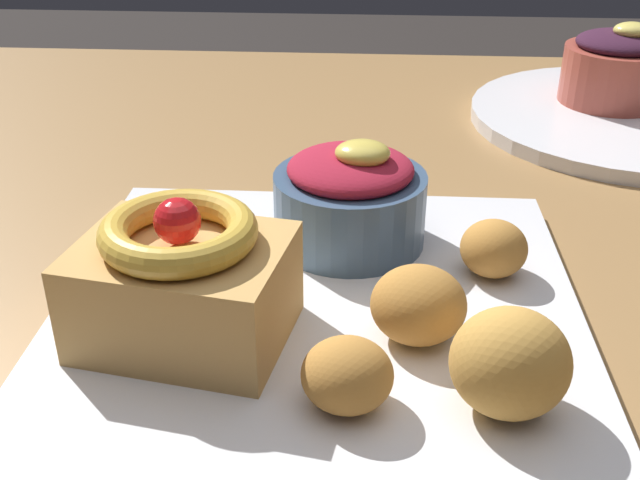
# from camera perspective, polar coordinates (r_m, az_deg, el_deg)

# --- Properties ---
(dining_table) EXTENTS (1.30, 0.91, 0.73)m
(dining_table) POSITION_cam_1_polar(r_m,az_deg,el_deg) (0.55, 4.30, -9.37)
(dining_table) COLOR olive
(dining_table) RESTS_ON ground_plane
(front_plate) EXTENTS (0.28, 0.28, 0.01)m
(front_plate) POSITION_cam_1_polar(r_m,az_deg,el_deg) (0.42, -0.18, -5.44)
(front_plate) COLOR white
(front_plate) RESTS_ON dining_table
(cake_slice) EXTENTS (0.11, 0.09, 0.08)m
(cake_slice) POSITION_cam_1_polar(r_m,az_deg,el_deg) (0.38, -10.05, -2.93)
(cake_slice) COLOR tan
(cake_slice) RESTS_ON front_plate
(berry_ramekin) EXTENTS (0.09, 0.09, 0.07)m
(berry_ramekin) POSITION_cam_1_polar(r_m,az_deg,el_deg) (0.46, 2.23, 3.09)
(berry_ramekin) COLOR #3D5675
(berry_ramekin) RESTS_ON front_plate
(fritter_front) EXTENTS (0.05, 0.05, 0.05)m
(fritter_front) POSITION_cam_1_polar(r_m,az_deg,el_deg) (0.34, 13.82, -8.79)
(fritter_front) COLOR gold
(fritter_front) RESTS_ON front_plate
(fritter_middle) EXTENTS (0.05, 0.05, 0.04)m
(fritter_middle) POSITION_cam_1_polar(r_m,az_deg,el_deg) (0.38, 7.26, -4.75)
(fritter_middle) COLOR #BC7F38
(fritter_middle) RESTS_ON front_plate
(fritter_back) EXTENTS (0.04, 0.04, 0.03)m
(fritter_back) POSITION_cam_1_polar(r_m,az_deg,el_deg) (0.34, 2.02, -9.90)
(fritter_back) COLOR #BC7F38
(fritter_back) RESTS_ON front_plate
(fritter_extra) EXTENTS (0.04, 0.04, 0.03)m
(fritter_extra) POSITION_cam_1_polar(r_m,az_deg,el_deg) (0.44, 12.68, -0.61)
(fritter_extra) COLOR #BC7F38
(fritter_extra) RESTS_ON front_plate
(back_plate) EXTENTS (0.28, 0.28, 0.01)m
(back_plate) POSITION_cam_1_polar(r_m,az_deg,el_deg) (0.75, 22.04, 8.34)
(back_plate) COLOR white
(back_plate) RESTS_ON dining_table
(back_ramekin) EXTENTS (0.09, 0.09, 0.07)m
(back_ramekin) POSITION_cam_1_polar(r_m,az_deg,el_deg) (0.75, 20.97, 11.79)
(back_ramekin) COLOR #B24C3D
(back_ramekin) RESTS_ON back_plate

